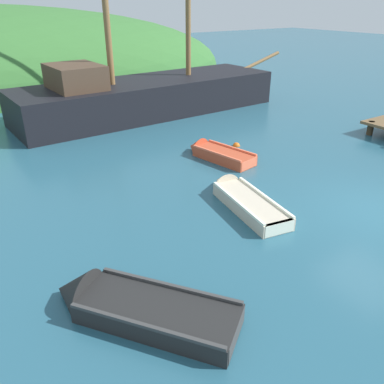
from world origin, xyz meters
name	(u,v)px	position (x,y,z in m)	size (l,w,h in m)	color
ground_plane	(379,212)	(0.00, 0.00, 0.00)	(120.00, 120.00, 0.00)	#285B70
sailing_ship	(148,101)	(-0.39, 13.61, 0.67)	(16.93, 4.63, 13.06)	black
rowboat_far	(130,308)	(-7.90, 0.29, 0.14)	(3.24, 3.82, 1.17)	black
rowboat_center	(241,200)	(-3.02, 2.66, 0.13)	(1.59, 3.72, 0.96)	beige
rowboat_near_dock	(216,154)	(-1.35, 6.19, 0.14)	(1.52, 3.19, 0.93)	#C64C2D
buoy_orange	(236,146)	(0.20, 6.80, 0.00)	(0.31, 0.31, 0.31)	orange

